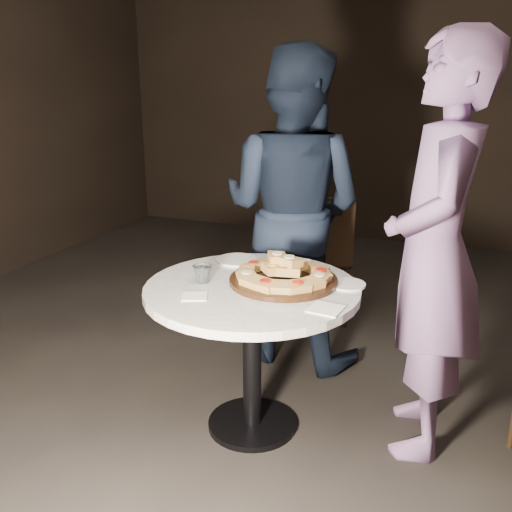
% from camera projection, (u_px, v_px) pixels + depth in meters
% --- Properties ---
extents(floor, '(7.00, 7.00, 0.00)m').
position_uv_depth(floor, '(281.00, 417.00, 2.93)').
color(floor, black).
rests_on(floor, ground).
extents(table, '(1.28, 1.28, 0.75)m').
position_uv_depth(table, '(252.00, 314.00, 2.67)').
color(table, black).
rests_on(table, ground).
extents(serving_board, '(0.60, 0.60, 0.02)m').
position_uv_depth(serving_board, '(283.00, 280.00, 2.67)').
color(serving_board, black).
rests_on(serving_board, table).
extents(focaccia_pile, '(0.45, 0.45, 0.12)m').
position_uv_depth(focaccia_pile, '(284.00, 271.00, 2.65)').
color(focaccia_pile, '#B28745').
rests_on(focaccia_pile, serving_board).
extents(plate_left, '(0.26, 0.26, 0.01)m').
position_uv_depth(plate_left, '(237.00, 260.00, 2.97)').
color(plate_left, white).
rests_on(plate_left, table).
extents(plate_right, '(0.22, 0.22, 0.01)m').
position_uv_depth(plate_right, '(347.00, 284.00, 2.63)').
color(plate_right, white).
rests_on(plate_right, table).
extents(water_glass, '(0.10, 0.10, 0.08)m').
position_uv_depth(water_glass, '(202.00, 274.00, 2.66)').
color(water_glass, silver).
rests_on(water_glass, table).
extents(napkin_near, '(0.14, 0.14, 0.01)m').
position_uv_depth(napkin_near, '(195.00, 296.00, 2.50)').
color(napkin_near, white).
rests_on(napkin_near, table).
extents(napkin_far, '(0.14, 0.14, 0.01)m').
position_uv_depth(napkin_far, '(326.00, 309.00, 2.36)').
color(napkin_far, white).
rests_on(napkin_far, table).
extents(chair_far, '(0.55, 0.56, 0.92)m').
position_uv_depth(chair_far, '(319.00, 250.00, 3.91)').
color(chair_far, black).
rests_on(chair_far, ground).
extents(diner_navy, '(0.98, 0.80, 1.85)m').
position_uv_depth(diner_navy, '(292.00, 210.00, 3.33)').
color(diner_navy, black).
rests_on(diner_navy, ground).
extents(diner_teal, '(0.55, 0.74, 1.87)m').
position_uv_depth(diner_teal, '(435.00, 253.00, 2.49)').
color(diner_teal, slate).
rests_on(diner_teal, ground).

